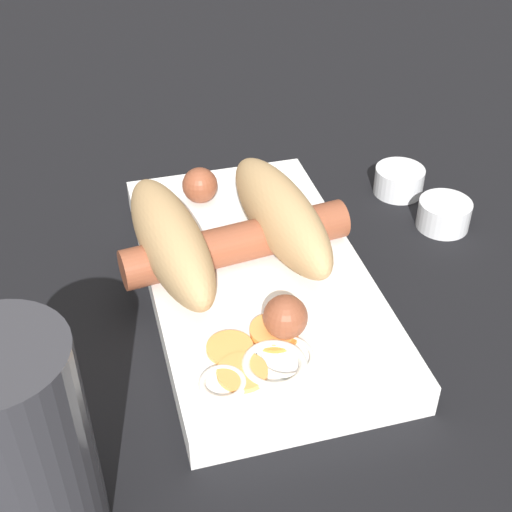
# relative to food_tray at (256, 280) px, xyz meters

# --- Properties ---
(ground_plane) EXTENTS (3.00, 3.00, 0.00)m
(ground_plane) POSITION_rel_food_tray_xyz_m (0.00, 0.00, -0.01)
(ground_plane) COLOR black
(food_tray) EXTENTS (0.28, 0.15, 0.02)m
(food_tray) POSITION_rel_food_tray_xyz_m (0.00, 0.00, 0.00)
(food_tray) COLOR white
(food_tray) RESTS_ON ground_plane
(bread_roll) EXTENTS (0.16, 0.14, 0.05)m
(bread_roll) POSITION_rel_food_tray_xyz_m (0.02, 0.02, 0.04)
(bread_roll) COLOR tan
(bread_roll) RESTS_ON food_tray
(sausage) EXTENTS (0.20, 0.17, 0.03)m
(sausage) POSITION_rel_food_tray_xyz_m (0.01, 0.01, 0.03)
(sausage) COLOR brown
(sausage) RESTS_ON food_tray
(pickled_veggies) EXTENTS (0.07, 0.08, 0.01)m
(pickled_veggies) POSITION_rel_food_tray_xyz_m (-0.09, 0.02, 0.01)
(pickled_veggies) COLOR #F99E4C
(pickled_veggies) RESTS_ON food_tray
(condiment_cup_near) EXTENTS (0.04, 0.04, 0.02)m
(condiment_cup_near) POSITION_rel_food_tray_xyz_m (0.04, -0.17, -0.00)
(condiment_cup_near) COLOR silver
(condiment_cup_near) RESTS_ON ground_plane
(condiment_cup_far) EXTENTS (0.04, 0.04, 0.02)m
(condiment_cup_far) POSITION_rel_food_tray_xyz_m (0.10, -0.16, -0.00)
(condiment_cup_far) COLOR silver
(condiment_cup_far) RESTS_ON ground_plane
(drink_glass) EXTENTS (0.07, 0.07, 0.13)m
(drink_glass) POSITION_rel_food_tray_xyz_m (-0.15, 0.16, 0.05)
(drink_glass) COLOR #333338
(drink_glass) RESTS_ON ground_plane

